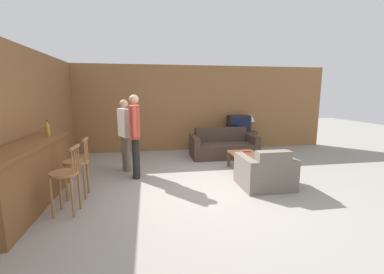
# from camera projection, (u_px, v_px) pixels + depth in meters

# --- Properties ---
(ground_plane) EXTENTS (24.00, 24.00, 0.00)m
(ground_plane) POSITION_uv_depth(u_px,v_px,m) (206.00, 189.00, 4.77)
(ground_plane) COLOR gray
(wall_back) EXTENTS (9.40, 0.08, 2.60)m
(wall_back) POSITION_uv_depth(u_px,v_px,m) (182.00, 108.00, 7.92)
(wall_back) COLOR olive
(wall_back) RESTS_ON ground_plane
(wall_left) EXTENTS (0.08, 8.47, 2.60)m
(wall_left) POSITION_uv_depth(u_px,v_px,m) (40.00, 116.00, 5.21)
(wall_left) COLOR olive
(wall_left) RESTS_ON ground_plane
(bar_counter) EXTENTS (0.55, 2.51, 1.01)m
(bar_counter) POSITION_uv_depth(u_px,v_px,m) (29.00, 176.00, 3.94)
(bar_counter) COLOR brown
(bar_counter) RESTS_ON ground_plane
(bar_chair_near) EXTENTS (0.44, 0.44, 1.02)m
(bar_chair_near) POSITION_uv_depth(u_px,v_px,m) (66.00, 178.00, 3.74)
(bar_chair_near) COLOR #996638
(bar_chair_near) RESTS_ON ground_plane
(bar_chair_mid) EXTENTS (0.42, 0.42, 1.02)m
(bar_chair_mid) POSITION_uv_depth(u_px,v_px,m) (77.00, 166.00, 4.35)
(bar_chair_mid) COLOR #996638
(bar_chair_mid) RESTS_ON ground_plane
(couch_far) EXTENTS (1.81, 0.89, 0.78)m
(couch_far) POSITION_uv_depth(u_px,v_px,m) (223.00, 147.00, 7.21)
(couch_far) COLOR #423328
(couch_far) RESTS_ON ground_plane
(armchair_near) EXTENTS (0.93, 0.85, 0.76)m
(armchair_near) POSITION_uv_depth(u_px,v_px,m) (265.00, 173.00, 4.85)
(armchair_near) COLOR #70665B
(armchair_near) RESTS_ON ground_plane
(coffee_table) EXTENTS (0.61, 0.88, 0.40)m
(coffee_table) POSITION_uv_depth(u_px,v_px,m) (245.00, 156.00, 5.89)
(coffee_table) COLOR brown
(coffee_table) RESTS_ON ground_plane
(tv_unit) EXTENTS (1.07, 0.49, 0.60)m
(tv_unit) POSITION_uv_depth(u_px,v_px,m) (238.00, 140.00, 8.06)
(tv_unit) COLOR #513823
(tv_unit) RESTS_ON ground_plane
(tv) EXTENTS (0.66, 0.41, 0.50)m
(tv) POSITION_uv_depth(u_px,v_px,m) (239.00, 123.00, 7.96)
(tv) COLOR black
(tv) RESTS_ON tv_unit
(bottle) EXTENTS (0.08, 0.08, 0.29)m
(bottle) POSITION_uv_depth(u_px,v_px,m) (48.00, 129.00, 4.52)
(bottle) COLOR #B27A23
(bottle) RESTS_ON bar_counter
(book_on_table) EXTENTS (0.20, 0.18, 0.02)m
(book_on_table) POSITION_uv_depth(u_px,v_px,m) (247.00, 151.00, 6.10)
(book_on_table) COLOR maroon
(book_on_table) RESTS_ON coffee_table
(table_lamp) EXTENTS (0.23, 0.23, 0.53)m
(table_lamp) POSITION_uv_depth(u_px,v_px,m) (251.00, 119.00, 8.01)
(table_lamp) COLOR brown
(table_lamp) RESTS_ON tv_unit
(person_by_window) EXTENTS (0.35, 0.52, 1.63)m
(person_by_window) POSITION_uv_depth(u_px,v_px,m) (125.00, 131.00, 5.79)
(person_by_window) COLOR #756B5B
(person_by_window) RESTS_ON ground_plane
(person_by_counter) EXTENTS (0.20, 0.60, 1.74)m
(person_by_counter) POSITION_uv_depth(u_px,v_px,m) (135.00, 132.00, 5.29)
(person_by_counter) COLOR black
(person_by_counter) RESTS_ON ground_plane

